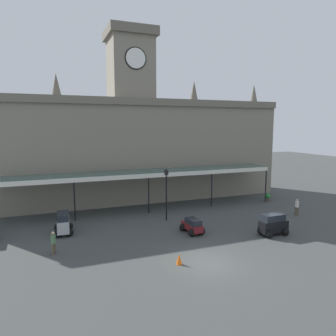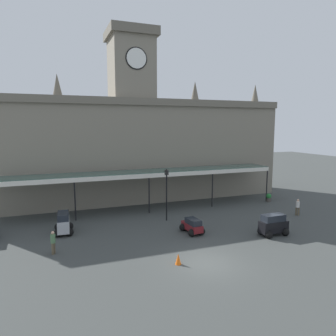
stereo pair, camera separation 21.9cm
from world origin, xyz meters
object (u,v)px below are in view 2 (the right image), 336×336
Objects in this scene: car_black_van at (273,226)px; victorian_lamppost at (167,189)px; car_maroon_estate at (192,227)px; car_silver_van at (64,224)px; pedestrian_beside_cars at (53,242)px; pedestrian_crossing_forecourt at (298,206)px; traffic_cone at (178,259)px; planter_by_canopy at (269,197)px.

car_black_van is 10.01m from victorian_lamppost.
car_black_van is 1.04× the size of car_maroon_estate.
car_silver_van is 4.37m from pedestrian_beside_cars.
car_maroon_estate is 0.46× the size of victorian_lamppost.
pedestrian_beside_cars is at bearing -176.15° from pedestrian_crossing_forecourt.
traffic_cone is (6.77, -8.94, -0.44)m from car_silver_van.
pedestrian_crossing_forecourt and pedestrian_beside_cars have the same top height.
pedestrian_beside_cars reaches higher than traffic_cone.
traffic_cone is at bearing -105.77° from victorian_lamppost.
car_maroon_estate is 1.39× the size of pedestrian_beside_cars.
car_maroon_estate is at bearing 56.55° from traffic_cone.
planter_by_canopy is at bearing 53.34° from car_black_van.
pedestrian_crossing_forecourt is at bearing 3.85° from pedestrian_beside_cars.
victorian_lamppost is (-0.81, 4.07, 2.54)m from car_maroon_estate.
car_black_van is at bearing -45.27° from victorian_lamppost.
victorian_lamppost is 9.99m from traffic_cone.
car_maroon_estate is at bearing -20.32° from car_silver_van.
car_silver_van reaches higher than car_maroon_estate.
car_black_van is at bearing -147.71° from pedestrian_crossing_forecourt.
planter_by_canopy is (7.23, 9.71, -0.32)m from car_black_van.
car_silver_van is 23.67m from planter_by_canopy.
car_silver_van is at bearing 157.82° from car_black_van.
car_maroon_estate is 12.28m from pedestrian_crossing_forecourt.
traffic_cone is (-3.41, -5.17, -0.20)m from car_maroon_estate.
car_maroon_estate is at bearing -175.07° from pedestrian_crossing_forecourt.
car_black_van is at bearing -22.18° from car_silver_van.
pedestrian_crossing_forecourt is 13.56m from victorian_lamppost.
victorian_lamppost reaches higher than car_black_van.
car_maroon_estate is 4.87m from victorian_lamppost.
car_silver_van is at bearing 173.09° from pedestrian_crossing_forecourt.
car_silver_van is at bearing -178.16° from victorian_lamppost.
car_silver_van is 1.47× the size of pedestrian_crossing_forecourt.
pedestrian_crossing_forecourt is (12.23, 1.05, 0.34)m from car_maroon_estate.
pedestrian_crossing_forecourt reaches higher than car_maroon_estate.
victorian_lamppost is at bearing 1.84° from car_silver_van.
car_maroon_estate reaches higher than traffic_cone.
car_silver_van is 9.66m from victorian_lamppost.
victorian_lamppost is (10.23, 4.58, 2.19)m from pedestrian_beside_cars.
pedestrian_crossing_forecourt is 16.84m from traffic_cone.
car_silver_van is at bearing 159.68° from car_maroon_estate.
pedestrian_beside_cars is at bearing -101.31° from car_silver_van.
traffic_cone is 20.58m from planter_by_canopy.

